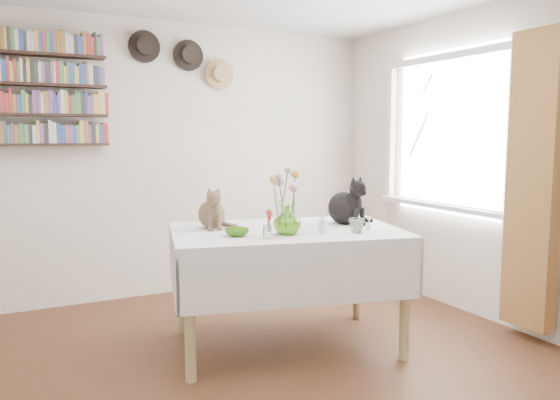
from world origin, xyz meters
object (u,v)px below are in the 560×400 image
black_cat (344,199)px  bookshelf_unit (42,90)px  flower_vase (287,220)px  dining_table (286,258)px  tabby_cat (211,207)px

black_cat → bookshelf_unit: bearing=128.0°
flower_vase → dining_table: bearing=63.8°
tabby_cat → bookshelf_unit: bearing=137.5°
bookshelf_unit → dining_table: bearing=-48.6°
flower_vase → bookshelf_unit: 2.38m
dining_table → flower_vase: (-0.09, -0.18, 0.30)m
black_cat → flower_vase: size_ratio=1.90×
dining_table → tabby_cat: tabby_cat is taller
black_cat → dining_table: bearing=169.2°
dining_table → bookshelf_unit: (-1.40, 1.58, 1.22)m
dining_table → bookshelf_unit: 2.44m
dining_table → tabby_cat: bearing=147.0°
dining_table → flower_vase: bearing=-116.2°
tabby_cat → bookshelf_unit: size_ratio=0.30×
dining_table → black_cat: 0.62m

